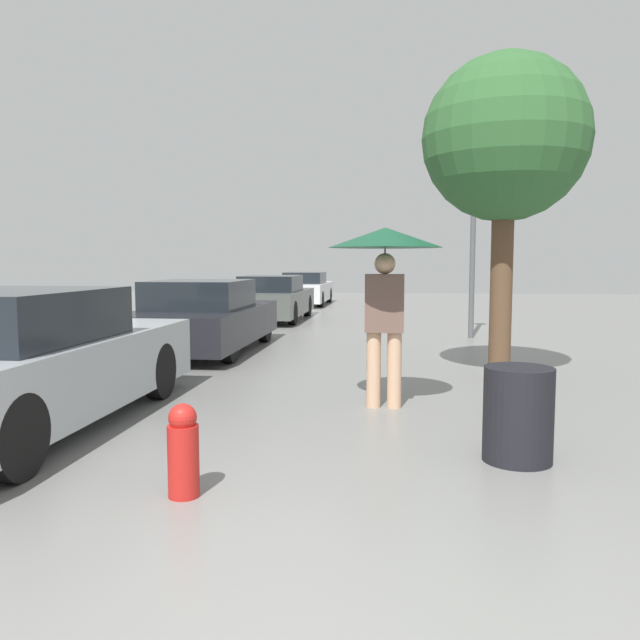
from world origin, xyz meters
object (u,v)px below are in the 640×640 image
object	(u,v)px
parked_car_second	(203,318)
trash_bin	(518,414)
parked_car_third	(273,299)
tree	(505,141)
parked_car_nearest	(23,364)
parked_car_farthest	(306,289)
fire_hydrant	(183,451)
pedestrian	(385,260)
street_lamp	(474,197)

from	to	relation	value
parked_car_second	trash_bin	bearing A→B (deg)	-52.31
parked_car_third	tree	world-z (taller)	tree
parked_car_nearest	parked_car_farthest	distance (m)	17.78
fire_hydrant	parked_car_second	bearing A→B (deg)	106.52
pedestrian	tree	xyz separation A→B (m)	(1.54, 1.79, 1.58)
fire_hydrant	tree	bearing A→B (deg)	58.36
pedestrian	parked_car_third	world-z (taller)	pedestrian
pedestrian	street_lamp	bearing A→B (deg)	75.52
tree	fire_hydrant	xyz separation A→B (m)	(-2.86, -4.64, -2.89)
parked_car_third	pedestrian	bearing A→B (deg)	-71.93
trash_bin	parked_car_second	bearing A→B (deg)	127.69
parked_car_nearest	parked_car_third	xyz separation A→B (m)	(0.14, 11.48, -0.05)
pedestrian	parked_car_second	xyz separation A→B (m)	(-3.37, 4.06, -1.04)
street_lamp	fire_hydrant	bearing A→B (deg)	-107.75
parked_car_third	trash_bin	bearing A→B (deg)	-69.56
parked_car_nearest	tree	bearing A→B (deg)	32.01
parked_car_third	tree	distance (m)	10.01
tree	fire_hydrant	bearing A→B (deg)	-121.64
parked_car_third	parked_car_nearest	bearing A→B (deg)	-90.72
parked_car_third	fire_hydrant	world-z (taller)	parked_car_third
parked_car_nearest	parked_car_farthest	bearing A→B (deg)	89.52
parked_car_second	pedestrian	bearing A→B (deg)	-50.30
parked_car_third	parked_car_second	bearing A→B (deg)	-90.54
street_lamp	parked_car_farthest	bearing A→B (deg)	116.99
parked_car_third	trash_bin	xyz separation A→B (m)	(4.44, -11.91, -0.20)
pedestrian	tree	size ratio (longest dim) A/B	0.46
parked_car_nearest	street_lamp	distance (m)	9.76
parked_car_second	trash_bin	world-z (taller)	parked_car_second
tree	street_lamp	bearing A→B (deg)	87.98
parked_car_farthest	fire_hydrant	world-z (taller)	parked_car_farthest
tree	street_lamp	xyz separation A→B (m)	(0.17, 4.82, -0.25)
parked_car_farthest	trash_bin	distance (m)	18.75
parked_car_nearest	fire_hydrant	bearing A→B (deg)	-35.41
parked_car_third	parked_car_farthest	size ratio (longest dim) A/B	1.00
pedestrian	parked_car_third	xyz separation A→B (m)	(-3.31, 10.15, -1.06)
trash_bin	fire_hydrant	size ratio (longest dim) A/B	1.18
parked_car_third	trash_bin	world-z (taller)	parked_car_third
parked_car_second	street_lamp	xyz separation A→B (m)	(5.08, 2.56, 2.37)
pedestrian	parked_car_farthest	xyz separation A→B (m)	(-3.30, 16.45, -1.07)
fire_hydrant	pedestrian	bearing A→B (deg)	65.11
parked_car_farthest	tree	xyz separation A→B (m)	(4.84, -14.66, 2.64)
parked_car_nearest	trash_bin	size ratio (longest dim) A/B	5.87
pedestrian	trash_bin	distance (m)	2.44
parked_car_nearest	street_lamp	world-z (taller)	street_lamp
parked_car_nearest	street_lamp	bearing A→B (deg)	56.98
pedestrian	parked_car_second	world-z (taller)	pedestrian
parked_car_farthest	trash_bin	size ratio (longest dim) A/B	5.62
parked_car_second	parked_car_third	size ratio (longest dim) A/B	0.99
pedestrian	fire_hydrant	xyz separation A→B (m)	(-1.32, -2.85, -1.32)
street_lamp	fire_hydrant	world-z (taller)	street_lamp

